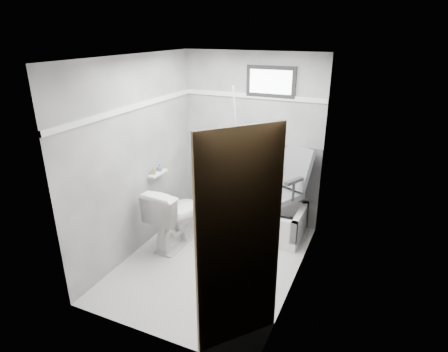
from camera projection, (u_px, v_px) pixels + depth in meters
The scene contains 19 objects.
floor at pixel (212, 261), 4.59m from camera, with size 2.60×2.60×0.00m, color silver.
ceiling at pixel (210, 57), 3.71m from camera, with size 2.60×2.60×0.00m, color silver.
wall_back at pixel (251, 140), 5.25m from camera, with size 2.00×0.02×2.40m, color slate.
wall_front at pixel (142, 221), 3.04m from camera, with size 2.00×0.02×2.40m, color slate.
wall_left at pixel (137, 158), 4.53m from camera, with size 0.02×2.60×2.40m, color slate.
wall_right at pixel (300, 184), 3.77m from camera, with size 0.02×2.60×2.40m, color slate.
bathtub at pixel (249, 216), 5.25m from camera, with size 1.50×0.70×0.42m, color white, non-canonical shape.
office_chair at pixel (277, 189), 4.97m from camera, with size 0.64×0.64×1.11m, color #5D5D62, non-canonical shape.
toilet at pixel (175, 216), 4.83m from camera, with size 0.47×0.83×0.82m, color white.
door at pixel (255, 270), 2.77m from camera, with size 0.78×0.78×2.00m, color brown, non-canonical shape.
window at pixel (271, 82), 4.85m from camera, with size 0.66×0.04×0.40m, color black, non-canonical shape.
backerboard at pixel (267, 169), 5.30m from camera, with size 1.50×0.02×0.78m, color #4C4C4F.
trim_back at pixel (252, 96), 5.02m from camera, with size 2.00×0.02×0.06m, color white.
trim_left at pixel (133, 107), 4.29m from camera, with size 0.02×2.60×0.06m, color white.
pole at pixel (238, 154), 5.14m from camera, with size 0.02×0.02×1.95m, color silver.
shelf at pixel (158, 173), 4.88m from camera, with size 0.10×0.32×0.03m, color white.
soap_bottle_a at pixel (154, 170), 4.79m from camera, with size 0.05×0.05×0.10m, color #94854A.
soap_bottle_b at pixel (160, 167), 4.92m from camera, with size 0.08×0.08×0.10m, color #45657E.
faucet at pixel (237, 181), 5.54m from camera, with size 0.26×0.10×0.16m, color silver, non-canonical shape.
Camera 1 is at (1.71, -3.49, 2.66)m, focal length 30.00 mm.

